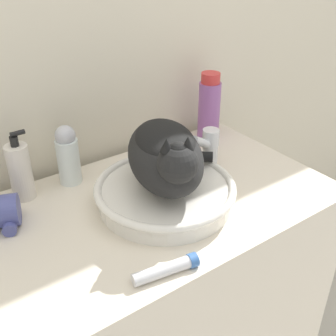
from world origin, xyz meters
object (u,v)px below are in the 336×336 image
cat (166,154)px  soap_pump_bottle (20,171)px  lotion_bottle_white (68,155)px  cream_tube (167,269)px  faucet (209,148)px  mouthwash_bottle (209,107)px

cat → soap_pump_bottle: bearing=-110.0°
soap_pump_bottle → lotion_bottle_white: soap_pump_bottle is taller
cream_tube → faucet: bearing=39.0°
soap_pump_bottle → cream_tube: bearing=-72.7°
faucet → cat: bearing=1.9°
cat → faucet: size_ratio=2.41×
cat → cream_tube: size_ratio=2.29×
faucet → mouthwash_bottle: size_ratio=0.63×
lotion_bottle_white → soap_pump_bottle: bearing=-180.0°
mouthwash_bottle → cat: bearing=-144.5°
soap_pump_bottle → mouthwash_bottle: (0.62, -0.00, 0.03)m
faucet → soap_pump_bottle: bearing=-38.4°
mouthwash_bottle → cream_tube: 0.66m
soap_pump_bottle → cream_tube: 0.47m
cat → soap_pump_bottle: (-0.28, 0.24, -0.07)m
mouthwash_bottle → cream_tube: mouthwash_bottle is taller
faucet → mouthwash_bottle: mouthwash_bottle is taller
faucet → mouthwash_bottle: (0.14, 0.17, 0.03)m
cat → soap_pump_bottle: size_ratio=1.78×
soap_pump_bottle → cream_tube: soap_pump_bottle is taller
cat → lotion_bottle_white: (-0.15, 0.24, -0.06)m
mouthwash_bottle → cream_tube: size_ratio=1.50×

